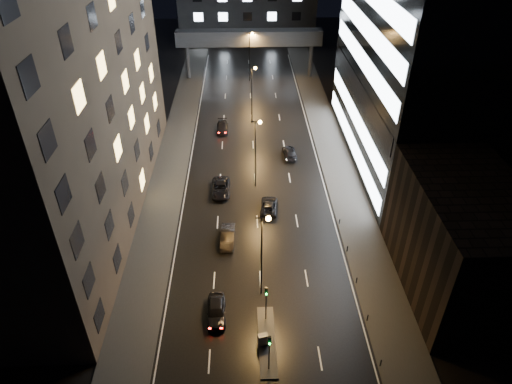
# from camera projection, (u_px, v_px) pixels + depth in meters

# --- Properties ---
(ground) EXTENTS (160.00, 160.00, 0.00)m
(ground) POSITION_uv_depth(u_px,v_px,m) (253.00, 145.00, 73.90)
(ground) COLOR black
(ground) RESTS_ON ground
(sidewalk_left) EXTENTS (5.00, 110.00, 0.15)m
(sidewalk_left) POSITION_uv_depth(u_px,v_px,m) (172.00, 161.00, 69.43)
(sidewalk_left) COLOR #383533
(sidewalk_left) RESTS_ON ground
(sidewalk_right) EXTENTS (5.00, 110.00, 0.15)m
(sidewalk_right) POSITION_uv_depth(u_px,v_px,m) (335.00, 159.00, 70.08)
(sidewalk_right) COLOR #383533
(sidewalk_right) RESTS_ON ground
(building_left) EXTENTS (15.00, 48.00, 40.00)m
(building_left) POSITION_uv_depth(u_px,v_px,m) (46.00, 56.00, 48.77)
(building_left) COLOR #2D2319
(building_left) RESTS_ON ground
(building_right_low) EXTENTS (10.00, 18.00, 12.00)m
(building_right_low) POSITION_uv_depth(u_px,v_px,m) (461.00, 239.00, 45.55)
(building_right_low) COLOR black
(building_right_low) RESTS_ON ground
(building_right_glass) EXTENTS (20.00, 36.00, 45.00)m
(building_right_glass) POSITION_uv_depth(u_px,v_px,m) (448.00, 3.00, 58.41)
(building_right_glass) COLOR black
(building_right_glass) RESTS_ON ground
(skybridge) EXTENTS (30.00, 3.00, 10.00)m
(skybridge) POSITION_uv_depth(u_px,v_px,m) (249.00, 38.00, 93.75)
(skybridge) COLOR #333335
(skybridge) RESTS_ON ground
(median_island) EXTENTS (1.60, 8.00, 0.15)m
(median_island) POSITION_uv_depth(u_px,v_px,m) (267.00, 341.00, 42.69)
(median_island) COLOR #383533
(median_island) RESTS_ON ground
(traffic_signal_near) EXTENTS (0.28, 0.34, 4.40)m
(traffic_signal_near) POSITION_uv_depth(u_px,v_px,m) (266.00, 298.00, 43.01)
(traffic_signal_near) COLOR black
(traffic_signal_near) RESTS_ON median_island
(traffic_signal_far) EXTENTS (0.28, 0.34, 4.40)m
(traffic_signal_far) POSITION_uv_depth(u_px,v_px,m) (269.00, 348.00, 38.50)
(traffic_signal_far) COLOR black
(traffic_signal_far) RESTS_ON median_island
(bollard_row) EXTENTS (0.12, 25.12, 0.90)m
(bollard_row) POSITION_uv_depth(u_px,v_px,m) (362.00, 299.00, 46.42)
(bollard_row) COLOR black
(bollard_row) RESTS_ON ground
(streetlight_near) EXTENTS (1.45, 0.50, 10.15)m
(streetlight_near) POSITION_uv_depth(u_px,v_px,m) (263.00, 246.00, 43.94)
(streetlight_near) COLOR black
(streetlight_near) RESTS_ON ground
(streetlight_mid_a) EXTENTS (1.45, 0.50, 10.15)m
(streetlight_mid_a) POSITION_uv_depth(u_px,v_px,m) (257.00, 145.00, 60.35)
(streetlight_mid_a) COLOR black
(streetlight_mid_a) RESTS_ON ground
(streetlight_mid_b) EXTENTS (1.45, 0.50, 10.15)m
(streetlight_mid_b) POSITION_uv_depth(u_px,v_px,m) (253.00, 88.00, 76.76)
(streetlight_mid_b) COLOR black
(streetlight_mid_b) RESTS_ON ground
(streetlight_far) EXTENTS (1.45, 0.50, 10.15)m
(streetlight_far) POSITION_uv_depth(u_px,v_px,m) (250.00, 50.00, 93.16)
(streetlight_far) COLOR black
(streetlight_far) RESTS_ON ground
(car_away_a) EXTENTS (1.98, 4.59, 1.54)m
(car_away_a) POSITION_uv_depth(u_px,v_px,m) (216.00, 311.00, 44.75)
(car_away_a) COLOR black
(car_away_a) RESTS_ON ground
(car_away_b) EXTENTS (1.79, 4.67, 1.52)m
(car_away_b) POSITION_uv_depth(u_px,v_px,m) (228.00, 237.00, 53.89)
(car_away_b) COLOR black
(car_away_b) RESTS_ON ground
(car_away_c) EXTENTS (2.47, 5.30, 1.47)m
(car_away_c) POSITION_uv_depth(u_px,v_px,m) (221.00, 188.00, 62.36)
(car_away_c) COLOR black
(car_away_c) RESTS_ON ground
(car_away_d) EXTENTS (2.02, 4.72, 1.36)m
(car_away_d) POSITION_uv_depth(u_px,v_px,m) (222.00, 127.00, 77.53)
(car_away_d) COLOR black
(car_away_d) RESTS_ON ground
(car_toward_a) EXTENTS (2.60, 4.77, 1.27)m
(car_toward_a) POSITION_uv_depth(u_px,v_px,m) (269.00, 206.00, 59.17)
(car_toward_a) COLOR black
(car_toward_a) RESTS_ON ground
(car_toward_b) EXTENTS (2.07, 4.74, 1.35)m
(car_toward_b) POSITION_uv_depth(u_px,v_px,m) (290.00, 153.00, 70.43)
(car_toward_b) COLOR black
(car_toward_b) RESTS_ON ground
(utility_cabinet) EXTENTS (1.01, 0.72, 1.34)m
(utility_cabinet) POSITION_uv_depth(u_px,v_px,m) (263.00, 340.00, 41.90)
(utility_cabinet) COLOR #49494B
(utility_cabinet) RESTS_ON median_island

